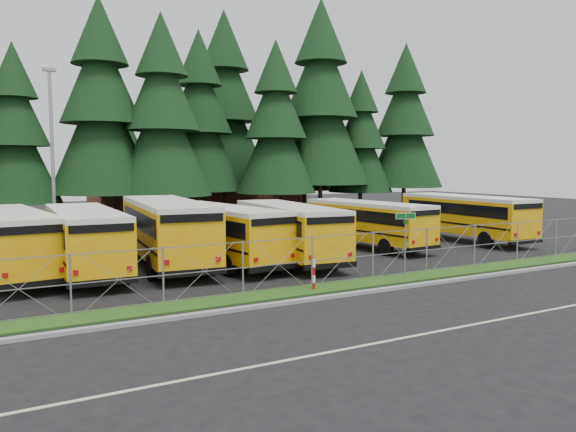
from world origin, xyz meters
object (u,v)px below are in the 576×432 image
object	(u,v)px
bus_2	(165,233)
bus_east	(461,218)
bus_4	(286,232)
light_standard	(52,152)
bus_0	(10,244)
striped_bollard	(314,275)
bus_1	(84,241)
bus_6	(363,225)
bus_3	(217,235)
street_sign	(405,231)

from	to	relation	value
bus_2	bus_east	size ratio (longest dim) A/B	1.09
bus_4	light_standard	distance (m)	14.17
bus_east	light_standard	xyz separation A→B (m)	(-23.02, 8.36, 4.07)
bus_0	light_standard	bearing A→B (deg)	64.27
bus_4	striped_bollard	size ratio (longest dim) A/B	8.98
striped_bollard	bus_1	bearing A→B (deg)	132.22
bus_0	bus_4	bearing A→B (deg)	-15.37
bus_2	bus_6	bearing A→B (deg)	6.25
bus_3	striped_bollard	distance (m)	7.43
bus_4	bus_east	distance (m)	13.37
bus_6	street_sign	xyz separation A→B (m)	(-4.10, -8.39, 0.70)
bus_0	bus_6	distance (m)	18.48
bus_1	bus_6	world-z (taller)	bus_1
light_standard	bus_2	bearing A→B (deg)	-63.10
bus_6	street_sign	bearing A→B (deg)	-121.46
bus_3	bus_east	bearing A→B (deg)	-5.33
bus_0	striped_bollard	distance (m)	13.19
bus_3	bus_1	bearing A→B (deg)	168.74
bus_4	bus_6	world-z (taller)	bus_4
bus_4	bus_3	bearing A→B (deg)	173.55
bus_1	bus_2	xyz separation A→B (m)	(3.76, 0.35, 0.13)
bus_6	street_sign	size ratio (longest dim) A/B	3.63
bus_6	bus_3	bearing A→B (deg)	-179.60
bus_1	bus_6	bearing A→B (deg)	3.48
bus_1	bus_4	distance (m)	9.54
bus_2	bus_3	size ratio (longest dim) A/B	1.11
bus_6	striped_bollard	distance (m)	11.89
striped_bollard	bus_6	bearing A→B (deg)	44.31
bus_4	bus_6	size ratio (longest dim) A/B	1.06
bus_1	bus_2	world-z (taller)	bus_2
street_sign	striped_bollard	xyz separation A→B (m)	(-4.39, 0.10, -1.43)
bus_6	street_sign	world-z (taller)	street_sign
bus_2	bus_east	world-z (taller)	bus_2
bus_east	bus_0	bearing A→B (deg)	179.44
bus_1	bus_east	world-z (taller)	bus_east
bus_1	bus_0	bearing A→B (deg)	167.07
bus_0	bus_3	world-z (taller)	bus_0
bus_2	striped_bollard	xyz separation A→B (m)	(3.33, -8.16, -0.96)
bus_2	bus_6	world-z (taller)	bus_2
bus_4	striped_bollard	bearing A→B (deg)	-103.70
street_sign	light_standard	size ratio (longest dim) A/B	0.28
bus_3	light_standard	bearing A→B (deg)	119.26
bus_0	bus_east	world-z (taller)	bus_east
bus_0	bus_east	size ratio (longest dim) A/B	0.99
bus_0	striped_bollard	bearing A→B (deg)	-46.76
bus_1	bus_6	distance (m)	15.58
bus_2	bus_3	xyz separation A→B (m)	(2.32, -0.85, -0.15)
striped_bollard	bus_4	bearing A→B (deg)	70.14
street_sign	striped_bollard	world-z (taller)	street_sign
bus_1	bus_6	xyz separation A→B (m)	(15.58, 0.48, -0.09)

